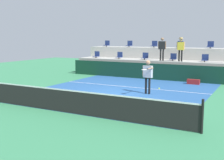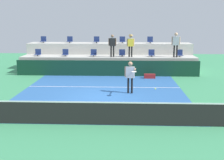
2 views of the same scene
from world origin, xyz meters
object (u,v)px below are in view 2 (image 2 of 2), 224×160
Objects in this scene: stadium_chair_upper_far_left at (43,40)px; stadium_chair_upper_mid_right at (122,40)px; tennis_ball at (155,89)px; equipment_bag at (150,76)px; spectator_leaning_on_rail at (176,42)px; stadium_chair_lower_mid_left at (94,53)px; stadium_chair_upper_mid_left at (97,40)px; stadium_chair_lower_mid_right at (122,54)px; spectator_with_hat at (131,43)px; stadium_chair_lower_left at (65,53)px; stadium_chair_upper_left at (70,40)px; tennis_player at (130,74)px; stadium_chair_upper_far_right at (176,41)px; stadium_chair_lower_right at (152,54)px; stadium_chair_lower_far_left at (38,53)px; stadium_chair_upper_right at (150,40)px; spectator_in_white at (112,44)px; stadium_chair_lower_far_right at (180,54)px.

stadium_chair_upper_far_left is 6.39m from stadium_chair_upper_mid_right.
tennis_ball is at bearing -50.33° from stadium_chair_upper_far_left.
spectator_leaning_on_rail is at bearing 39.83° from equipment_bag.
stadium_chair_upper_mid_left is at bearing 88.14° from stadium_chair_lower_mid_left.
stadium_chair_lower_mid_left and stadium_chair_lower_mid_right have the same top height.
stadium_chair_lower_left is at bearing 175.50° from spectator_with_hat.
tennis_player is at bearing -59.59° from stadium_chair_upper_left.
spectator_with_hat is (-3.65, -2.18, -0.07)m from stadium_chair_upper_far_right.
tennis_ball is at bearing -104.84° from stadium_chair_upper_far_right.
stadium_chair_upper_left is (-6.42, 1.80, 0.85)m from stadium_chair_lower_right.
stadium_chair_lower_right is 2.42m from equipment_bag.
spectator_with_hat is (-1.57, -0.38, 0.78)m from stadium_chair_lower_right.
stadium_chair_lower_far_left is at bearing 176.85° from spectator_with_hat.
stadium_chair_upper_far_left is 1.00× the size of stadium_chair_upper_mid_left.
stadium_chair_lower_right is at bearing -139.09° from stadium_chair_upper_far_right.
stadium_chair_upper_mid_right is at bearing 15.83° from stadium_chair_lower_far_left.
spectator_in_white is at bearing -143.18° from stadium_chair_upper_right.
stadium_chair_lower_far_right is 1.00× the size of stadium_chair_upper_right.
stadium_chair_upper_mid_right reaches higher than stadium_chair_lower_right.
stadium_chair_lower_right is at bearing 86.39° from tennis_ball.
stadium_chair_lower_right is 2.96m from stadium_chair_upper_mid_right.
spectator_leaning_on_rail is (10.22, -0.38, 0.87)m from stadium_chair_lower_far_left.
stadium_chair_upper_left is at bearing 155.78° from spectator_with_hat.
stadium_chair_lower_far_right is 1.00× the size of stadium_chair_upper_far_right.
stadium_chair_lower_mid_left is 2.90m from stadium_chair_upper_left.
stadium_chair_upper_mid_right is at bearing 180.00° from stadium_chair_upper_right.
stadium_chair_upper_far_left is 6.09m from spectator_in_white.
tennis_ball reaches higher than equipment_bag.
stadium_chair_lower_mid_right is 4.68m from stadium_chair_upper_left.
spectator_leaning_on_rail reaches higher than tennis_ball.
stadium_chair_upper_mid_right is (6.35, 1.80, 0.85)m from stadium_chair_lower_far_left.
stadium_chair_upper_far_left is 1.00× the size of stadium_chair_upper_right.
equipment_bag is (1.91, -2.02, -1.31)m from stadium_chair_lower_mid_right.
spectator_in_white is 0.99× the size of spectator_with_hat.
spectator_in_white is 4.58m from spectator_leaning_on_rail.
stadium_chair_lower_mid_right reaches higher than tennis_ball.
stadium_chair_upper_left is 1.00× the size of stadium_chair_upper_right.
stadium_chair_lower_far_left and stadium_chair_lower_mid_left have the same top height.
stadium_chair_lower_far_left is 2.09m from stadium_chair_lower_left.
stadium_chair_lower_left is at bearing 173.84° from spectator_in_white.
stadium_chair_upper_left is (2.15, 0.00, 0.00)m from stadium_chair_upper_far_left.
spectator_leaning_on_rail is 26.16× the size of tennis_ball.
spectator_with_hat is (0.62, -2.18, -0.07)m from stadium_chair_upper_mid_right.
stadium_chair_lower_right is 1.00× the size of stadium_chair_upper_far_right.
spectator_leaning_on_rail is at bearing -12.01° from stadium_chair_upper_far_left.
stadium_chair_upper_right is 4.40m from equipment_bag.
stadium_chair_upper_far_right is at bearing 0.00° from stadium_chair_upper_mid_left.
stadium_chair_upper_far_left is at bearing 129.67° from tennis_ball.
stadium_chair_upper_far_right is at bearing 0.00° from stadium_chair_upper_left.
stadium_chair_lower_far_right is at bearing 59.11° from tennis_player.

